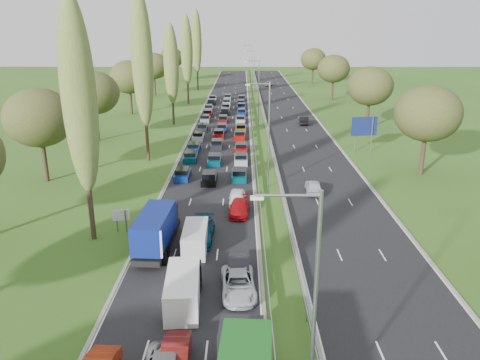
{
  "coord_description": "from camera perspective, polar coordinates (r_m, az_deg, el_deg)",
  "views": [
    {
      "loc": [
        1.57,
        -8.34,
        17.81
      ],
      "look_at": [
        1.27,
        40.96,
        1.5
      ],
      "focal_mm": 35.0,
      "sensor_mm": 36.0,
      "label": 1
    }
  ],
  "objects": [
    {
      "name": "near_car_5",
      "position": [
        27.2,
        -7.91,
        -20.79
      ],
      "size": [
        1.66,
        4.37,
        1.42
      ],
      "primitive_type": "imported",
      "rotation": [
        0.0,
        0.0,
        0.04
      ],
      "color": "#5B110F",
      "rests_on": "near_carriageway"
    },
    {
      "name": "near_car_10",
      "position": [
        33.29,
        -0.19,
        -12.57
      ],
      "size": [
        2.66,
        5.22,
        1.41
      ],
      "primitive_type": "imported",
      "rotation": [
        0.0,
        0.0,
        0.06
      ],
      "color": "#B6BCC1",
      "rests_on": "near_carriageway"
    },
    {
      "name": "poplar_row",
      "position": [
        77.81,
        -9.62,
        14.06
      ],
      "size": [
        2.8,
        127.8,
        22.44
      ],
      "color": "#2D2116",
      "rests_on": "ground"
    },
    {
      "name": "woodland_right",
      "position": [
        78.95,
        17.12,
        10.14
      ],
      "size": [
        8.0,
        153.0,
        11.1
      ],
      "color": "#2D2116",
      "rests_on": "ground"
    },
    {
      "name": "direction_sign",
      "position": [
        71.31,
        14.91,
        6.17
      ],
      "size": [
        3.95,
        0.83,
        5.2
      ],
      "color": "gray",
      "rests_on": "ground"
    },
    {
      "name": "far_carriageway",
      "position": [
        93.08,
        6.36,
        7.16
      ],
      "size": [
        10.5,
        215.0,
        0.04
      ],
      "primitive_type": "cube",
      "color": "black",
      "rests_on": "ground"
    },
    {
      "name": "near_car_7",
      "position": [
        41.03,
        -4.73,
        -6.29
      ],
      "size": [
        2.25,
        5.24,
        1.5
      ],
      "primitive_type": "imported",
      "rotation": [
        0.0,
        0.0,
        -0.03
      ],
      "color": "#053D54",
      "rests_on": "near_carriageway"
    },
    {
      "name": "white_van_rear",
      "position": [
        39.44,
        -5.45,
        -6.98
      ],
      "size": [
        1.93,
        4.92,
        1.98
      ],
      "rotation": [
        0.0,
        0.0,
        0.02
      ],
      "color": "silver",
      "rests_on": "near_carriageway"
    },
    {
      "name": "blue_lorry",
      "position": [
        39.53,
        -10.09,
        -5.81
      ],
      "size": [
        2.33,
        8.39,
        3.54
      ],
      "rotation": [
        0.0,
        0.0,
        -0.06
      ],
      "color": "black",
      "rests_on": "near_carriageway"
    },
    {
      "name": "near_car_11",
      "position": [
        46.44,
        -0.06,
        -3.33
      ],
      "size": [
        2.18,
        4.7,
        1.33
      ],
      "primitive_type": "imported",
      "rotation": [
        0.0,
        0.0,
        -0.07
      ],
      "color": "#A50A10",
      "rests_on": "near_carriageway"
    },
    {
      "name": "lamp_columns",
      "position": [
        87.2,
        2.31,
        10.51
      ],
      "size": [
        0.18,
        140.18,
        12.0
      ],
      "color": "gray",
      "rests_on": "ground"
    },
    {
      "name": "central_reservation",
      "position": [
        92.52,
        2.17,
        7.54
      ],
      "size": [
        2.36,
        215.0,
        0.32
      ],
      "color": "gray",
      "rests_on": "ground"
    },
    {
      "name": "info_sign",
      "position": [
        43.61,
        -14.29,
        -4.44
      ],
      "size": [
        1.48,
        0.44,
        2.1
      ],
      "color": "gray",
      "rests_on": "ground"
    },
    {
      "name": "woodland_left",
      "position": [
        75.46,
        -18.13,
        9.7
      ],
      "size": [
        8.0,
        166.0,
        11.1
      ],
      "color": "#2D2116",
      "rests_on": "ground"
    },
    {
      "name": "traffic_queue_fill",
      "position": [
        87.65,
        -2.19,
        6.86
      ],
      "size": [
        8.99,
        69.94,
        0.8
      ],
      "color": "navy",
      "rests_on": "ground"
    },
    {
      "name": "near_carriageway",
      "position": [
        92.65,
        -2.04,
        7.21
      ],
      "size": [
        10.5,
        215.0,
        0.04
      ],
      "primitive_type": "cube",
      "color": "black",
      "rests_on": "ground"
    },
    {
      "name": "white_van_front",
      "position": [
        32.25,
        -6.93,
        -12.99
      ],
      "size": [
        2.15,
        5.49,
        2.21
      ],
      "rotation": [
        0.0,
        0.0,
        0.06
      ],
      "color": "white",
      "rests_on": "near_carriageway"
    },
    {
      "name": "near_car_12",
      "position": [
        48.71,
        -0.33,
        -2.21
      ],
      "size": [
        1.78,
        4.28,
        1.45
      ],
      "primitive_type": "imported",
      "rotation": [
        0.0,
        0.0,
        -0.02
      ],
      "color": "white",
      "rests_on": "near_carriageway"
    },
    {
      "name": "near_car_9",
      "position": [
        35.12,
        -0.15,
        -10.75
      ],
      "size": [
        1.57,
        4.47,
        1.47
      ],
      "primitive_type": "imported",
      "rotation": [
        0.0,
        0.0,
        -0.0
      ],
      "color": "black",
      "rests_on": "near_carriageway"
    },
    {
      "name": "far_car_2",
      "position": [
        148.67,
        3.5,
        11.66
      ],
      "size": [
        2.46,
        4.95,
        1.35
      ],
      "primitive_type": "imported",
      "rotation": [
        0.0,
        0.0,
        3.1
      ],
      "color": "slate",
      "rests_on": "far_carriageway"
    },
    {
      "name": "far_car_0",
      "position": [
        52.78,
        8.97,
        -0.78
      ],
      "size": [
        2.01,
        4.41,
        1.47
      ],
      "primitive_type": "imported",
      "rotation": [
        0.0,
        0.0,
        3.08
      ],
      "color": "silver",
      "rests_on": "far_carriageway"
    },
    {
      "name": "ground",
      "position": [
        90.17,
        2.22,
        6.9
      ],
      "size": [
        260.0,
        260.0,
        0.0
      ],
      "primitive_type": "plane",
      "color": "#2E5219",
      "rests_on": "ground"
    },
    {
      "name": "near_car_2",
      "position": [
        42.33,
        -9.94,
        -5.67
      ],
      "size": [
        3.0,
        5.84,
        1.58
      ],
      "primitive_type": "imported",
      "rotation": [
        0.0,
        0.0,
        0.07
      ],
      "color": "silver",
      "rests_on": "near_carriageway"
    },
    {
      "name": "far_car_1",
      "position": [
        90.09,
        7.78,
        7.23
      ],
      "size": [
        1.82,
        4.59,
        1.49
      ],
      "primitive_type": "imported",
      "rotation": [
        0.0,
        0.0,
        3.08
      ],
      "color": "black",
      "rests_on": "far_carriageway"
    }
  ]
}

